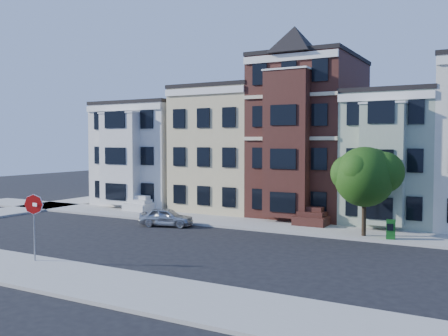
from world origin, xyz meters
The scene contains 12 objects.
ground centered at (0.00, 0.00, 0.00)m, with size 120.00×120.00×0.00m, color black.
far_sidewalk centered at (0.00, 8.00, 0.07)m, with size 60.00×4.00×0.15m, color #9E9B93.
near_sidewalk centered at (0.00, -8.00, 0.07)m, with size 60.00×4.00×0.15m, color #9E9B93.
house_white centered at (-15.00, 14.50, 4.50)m, with size 8.00×9.00×9.00m, color silver.
house_yellow centered at (-7.00, 14.50, 5.00)m, with size 7.00×9.00×10.00m, color #CAB887.
house_brown centered at (0.00, 14.50, 6.00)m, with size 7.00×9.00×12.00m, color #3B1914.
house_green centered at (6.50, 14.50, 4.50)m, with size 6.00×9.00×9.00m, color #909F87.
street_tree centered at (6.00, 7.07, 3.44)m, with size 5.66×5.66×6.58m, color #214B10, non-canonical shape.
parked_car centered at (-6.81, 4.76, 0.63)m, with size 1.49×3.69×1.26m, color #B0B4B8.
newspaper_box centered at (7.61, 6.80, 0.71)m, with size 0.50×0.45×1.11m, color #155319.
fire_hydrant centered at (-9.98, 6.30, 0.52)m, with size 0.26×0.26×0.74m, color beige.
stop_sign centered at (-6.09, -6.82, 1.93)m, with size 0.98×0.14×3.56m, color #C00C0A, non-canonical shape.
Camera 1 is at (13.06, -22.84, 5.76)m, focal length 40.00 mm.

